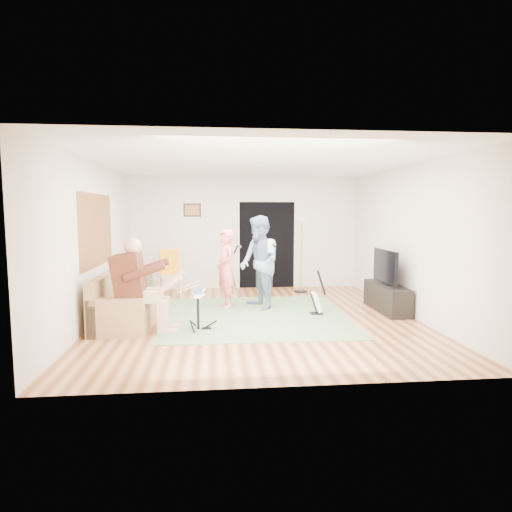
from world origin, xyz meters
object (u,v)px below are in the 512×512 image
(sofa, at_px, (123,306))
(tv_cabinet, at_px, (387,298))
(torchiere_lamp, at_px, (301,241))
(guitarist, at_px, (259,262))
(dining_chair, at_px, (171,281))
(singer, at_px, (226,269))
(guitar_spare, at_px, (317,302))
(drum_kit, at_px, (198,313))
(television, at_px, (385,266))

(sofa, height_order, tv_cabinet, sofa)
(tv_cabinet, bearing_deg, torchiere_lamp, 121.28)
(guitarist, bearing_deg, dining_chair, -145.02)
(singer, bearing_deg, torchiere_lamp, 109.43)
(sofa, distance_m, guitar_spare, 3.40)
(drum_kit, distance_m, television, 3.63)
(sofa, relative_size, tv_cabinet, 1.47)
(torchiere_lamp, relative_size, television, 1.69)
(drum_kit, xyz_separation_m, torchiere_lamp, (2.27, 3.01, 0.90))
(singer, height_order, dining_chair, singer)
(guitarist, bearing_deg, drum_kit, -58.87)
(sofa, distance_m, dining_chair, 2.10)
(drum_kit, distance_m, guitar_spare, 2.26)
(torchiere_lamp, height_order, tv_cabinet, torchiere_lamp)
(guitarist, height_order, dining_chair, guitarist)
(sofa, bearing_deg, television, 4.05)
(torchiere_lamp, bearing_deg, drum_kit, -127.01)
(torchiere_lamp, bearing_deg, television, -59.77)
(drum_kit, height_order, dining_chair, dining_chair)
(guitar_spare, height_order, television, television)
(guitarist, bearing_deg, singer, -125.26)
(sofa, bearing_deg, drum_kit, -26.71)
(drum_kit, height_order, guitar_spare, guitar_spare)
(guitar_spare, bearing_deg, television, 7.25)
(sofa, xyz_separation_m, torchiere_lamp, (3.56, 2.36, 0.90))
(guitar_spare, bearing_deg, drum_kit, -158.87)
(guitarist, relative_size, television, 1.77)
(drum_kit, height_order, guitarist, guitarist)
(singer, height_order, guitar_spare, singer)
(sofa, bearing_deg, dining_chair, 73.07)
(singer, relative_size, dining_chair, 1.48)
(singer, xyz_separation_m, torchiere_lamp, (1.79, 1.44, 0.42))
(drum_kit, bearing_deg, sofa, 153.29)
(tv_cabinet, height_order, television, television)
(dining_chair, bearing_deg, guitarist, -47.82)
(singer, xyz_separation_m, guitar_spare, (1.63, -0.75, -0.53))
(drum_kit, bearing_deg, guitarist, 51.13)
(guitarist, distance_m, tv_cabinet, 2.50)
(guitar_spare, xyz_separation_m, tv_cabinet, (1.39, 0.17, 0.02))
(guitarist, bearing_deg, guitar_spare, 39.64)
(sofa, bearing_deg, torchiere_lamp, 33.54)
(singer, xyz_separation_m, dining_chair, (-1.16, 1.09, -0.40))
(singer, relative_size, guitarist, 0.85)
(drum_kit, distance_m, guitarist, 1.89)
(sofa, bearing_deg, singer, 27.33)
(sofa, relative_size, torchiere_lamp, 1.19)
(singer, bearing_deg, guitar_spare, 45.69)
(dining_chair, distance_m, television, 4.48)
(television, bearing_deg, guitarist, 170.10)
(drum_kit, relative_size, tv_cabinet, 0.46)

